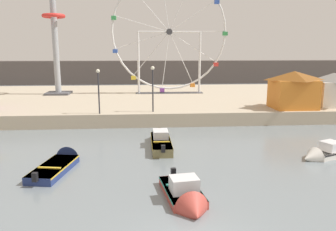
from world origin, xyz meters
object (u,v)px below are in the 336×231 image
(carnival_booth_orange_canopy, at_px, (293,89))
(motorboat_faded_red, at_px, (187,197))
(promenade_lamp_near, at_px, (98,85))
(ferris_wheel_white_frame, at_px, (169,34))
(drop_tower_steel_tower, at_px, (55,32))
(promenade_lamp_far, at_px, (153,82))
(motorboat_white_red_stripe, at_px, (326,153))
(motorboat_olive_wood, at_px, (160,139))
(motorboat_navy_blue, at_px, (61,163))
(carnival_booth_white_ticket, at_px, (333,89))

(carnival_booth_orange_canopy, bearing_deg, motorboat_faded_red, -126.17)
(motorboat_faded_red, xyz_separation_m, promenade_lamp_near, (-5.48, 14.51, 3.35))
(motorboat_faded_red, height_order, ferris_wheel_white_frame, ferris_wheel_white_frame)
(drop_tower_steel_tower, distance_m, promenade_lamp_near, 15.34)
(promenade_lamp_far, bearing_deg, motorboat_white_red_stripe, -42.99)
(motorboat_olive_wood, distance_m, drop_tower_steel_tower, 23.14)
(motorboat_white_red_stripe, height_order, promenade_lamp_far, promenade_lamp_far)
(motorboat_white_red_stripe, xyz_separation_m, ferris_wheel_white_frame, (-7.92, 21.86, 8.08))
(ferris_wheel_white_frame, xyz_separation_m, promenade_lamp_near, (-6.88, -12.85, -4.73))
(promenade_lamp_far, bearing_deg, motorboat_olive_wood, -86.92)
(carnival_booth_orange_canopy, bearing_deg, ferris_wheel_white_frame, 132.98)
(promenade_lamp_near, relative_size, promenade_lamp_far, 0.95)
(drop_tower_steel_tower, bearing_deg, ferris_wheel_white_frame, -0.53)
(motorboat_navy_blue, xyz_separation_m, carnival_booth_orange_canopy, (18.30, 10.88, 2.71))
(carnival_booth_orange_canopy, xyz_separation_m, promenade_lamp_far, (-12.84, -0.83, 0.80))
(motorboat_faded_red, xyz_separation_m, carnival_booth_orange_canopy, (11.86, 15.92, 2.65))
(promenade_lamp_near, bearing_deg, promenade_lamp_far, 7.39)
(drop_tower_steel_tower, bearing_deg, promenade_lamp_near, -63.13)
(motorboat_faded_red, height_order, drop_tower_steel_tower, drop_tower_steel_tower)
(motorboat_white_red_stripe, relative_size, drop_tower_steel_tower, 0.29)
(carnival_booth_orange_canopy, height_order, carnival_booth_white_ticket, carnival_booth_orange_canopy)
(motorboat_navy_blue, distance_m, drop_tower_steel_tower, 24.57)
(motorboat_faded_red, xyz_separation_m, ferris_wheel_white_frame, (1.40, 27.36, 8.07))
(ferris_wheel_white_frame, height_order, carnival_booth_orange_canopy, ferris_wheel_white_frame)
(motorboat_navy_blue, bearing_deg, motorboat_faded_red, -117.70)
(carnival_booth_orange_canopy, distance_m, promenade_lamp_far, 12.89)
(drop_tower_steel_tower, height_order, carnival_booth_white_ticket, drop_tower_steel_tower)
(motorboat_olive_wood, relative_size, promenade_lamp_near, 1.57)
(motorboat_faded_red, height_order, promenade_lamp_far, promenade_lamp_far)
(motorboat_white_red_stripe, distance_m, motorboat_navy_blue, 15.76)
(motorboat_navy_blue, bearing_deg, drop_tower_steel_tower, 24.46)
(carnival_booth_white_ticket, distance_m, promenade_lamp_far, 17.38)
(motorboat_white_red_stripe, relative_size, ferris_wheel_white_frame, 0.32)
(ferris_wheel_white_frame, xyz_separation_m, carnival_booth_orange_canopy, (10.46, -11.44, -5.42))
(motorboat_olive_wood, bearing_deg, carnival_booth_orange_canopy, -61.39)
(motorboat_white_red_stripe, height_order, drop_tower_steel_tower, drop_tower_steel_tower)
(drop_tower_steel_tower, height_order, promenade_lamp_far, drop_tower_steel_tower)
(motorboat_olive_wood, distance_m, motorboat_navy_blue, 7.05)
(motorboat_white_red_stripe, bearing_deg, promenade_lamp_far, -66.91)
(carnival_booth_white_ticket, relative_size, promenade_lamp_far, 1.03)
(ferris_wheel_white_frame, bearing_deg, drop_tower_steel_tower, 179.47)
(motorboat_olive_wood, distance_m, carnival_booth_orange_canopy, 14.50)
(motorboat_white_red_stripe, height_order, carnival_booth_white_ticket, carnival_booth_white_ticket)
(motorboat_white_red_stripe, bearing_deg, motorboat_olive_wood, -43.61)
(carnival_booth_orange_canopy, bearing_deg, promenade_lamp_far, -175.80)
(motorboat_olive_wood, relative_size, motorboat_navy_blue, 1.18)
(drop_tower_steel_tower, relative_size, carnival_booth_white_ticket, 3.97)
(motorboat_navy_blue, xyz_separation_m, ferris_wheel_white_frame, (7.83, 22.31, 8.13))
(motorboat_olive_wood, relative_size, ferris_wheel_white_frame, 0.41)
(motorboat_faded_red, height_order, carnival_booth_white_ticket, carnival_booth_white_ticket)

